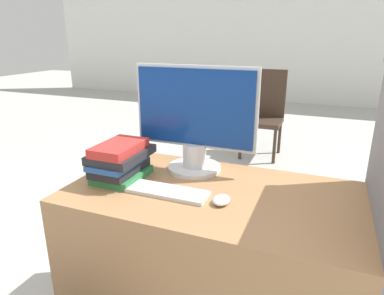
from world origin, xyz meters
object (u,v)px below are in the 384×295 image
(book_stack, at_px, (120,161))
(far_chair, at_px, (264,110))
(mouse, at_px, (221,200))
(keyboard, at_px, (168,192))
(monitor, at_px, (195,121))

(book_stack, height_order, far_chair, far_chair)
(mouse, height_order, far_chair, far_chair)
(keyboard, xyz_separation_m, book_stack, (-0.25, 0.06, 0.08))
(book_stack, bearing_deg, far_chair, 87.19)
(keyboard, distance_m, mouse, 0.22)
(mouse, bearing_deg, book_stack, 172.91)
(monitor, xyz_separation_m, mouse, (0.22, -0.28, -0.22))
(monitor, distance_m, mouse, 0.42)
(monitor, relative_size, keyboard, 1.72)
(mouse, height_order, book_stack, book_stack)
(book_stack, distance_m, far_chair, 2.75)
(monitor, relative_size, far_chair, 0.58)
(keyboard, xyz_separation_m, far_chair, (-0.12, 2.79, -0.24))
(keyboard, height_order, far_chair, far_chair)
(monitor, relative_size, mouse, 6.49)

